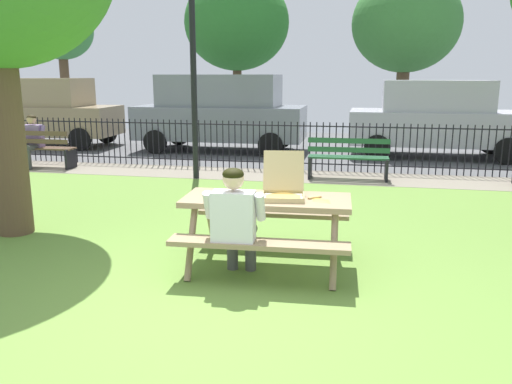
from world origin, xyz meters
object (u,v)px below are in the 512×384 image
object	(u,v)px
far_tree_left	(61,32)
far_tree_center	(406,24)
picnic_table_foreground	(267,213)
parked_car_far_left	(50,112)
pizza_slice_on_table	(320,200)
far_tree_midleft	(237,23)
pizza_box_open	(283,189)
parked_car_left	(220,111)
park_bench_center	(348,159)
person_on_park_bench	(31,139)
lamp_post_walkway	(193,55)
park_bench_left	(39,149)
parked_car_center	(437,118)
adult_at_table	(235,219)

from	to	relation	value
far_tree_left	far_tree_center	world-z (taller)	far_tree_center
picnic_table_foreground	parked_car_far_left	world-z (taller)	parked_car_far_left
pizza_slice_on_table	picnic_table_foreground	bearing A→B (deg)	178.03
far_tree_center	far_tree_midleft	bearing A→B (deg)	-180.00
pizza_box_open	parked_car_left	bearing A→B (deg)	109.55
pizza_slice_on_table	far_tree_midleft	world-z (taller)	far_tree_midleft
picnic_table_foreground	park_bench_center	xyz separation A→B (m)	(0.74, 5.09, -0.18)
park_bench_center	person_on_park_bench	size ratio (longest dim) A/B	1.35
pizza_slice_on_table	lamp_post_walkway	world-z (taller)	lamp_post_walkway
picnic_table_foreground	parked_car_left	xyz separation A→B (m)	(-2.84, 8.52, 0.50)
picnic_table_foreground	park_bench_left	distance (m)	8.01
picnic_table_foreground	park_bench_left	xyz separation A→B (m)	(-6.18, 5.09, -0.18)
lamp_post_walkway	parked_car_center	world-z (taller)	lamp_post_walkway
park_bench_center	parked_car_center	distance (m)	4.08
picnic_table_foreground	pizza_box_open	world-z (taller)	pizza_box_open
picnic_table_foreground	far_tree_midleft	distance (m)	15.42
lamp_post_walkway	parked_car_center	bearing A→B (deg)	37.08
picnic_table_foreground	parked_car_far_left	bearing A→B (deg)	133.31
pizza_box_open	pizza_slice_on_table	distance (m)	0.42
parked_car_far_left	parked_car_center	world-z (taller)	parked_car_far_left
pizza_box_open	parked_car_center	bearing A→B (deg)	72.36
park_bench_left	person_on_park_bench	bearing A→B (deg)	174.07
pizza_box_open	parked_car_left	world-z (taller)	parked_car_left
picnic_table_foreground	far_tree_center	world-z (taller)	far_tree_center
parked_car_far_left	parked_car_left	world-z (taller)	parked_car_left
parked_car_left	picnic_table_foreground	bearing A→B (deg)	-71.59
far_tree_left	far_tree_midleft	bearing A→B (deg)	0.00
park_bench_left	park_bench_center	bearing A→B (deg)	-0.00
far_tree_left	far_tree_midleft	distance (m)	7.34
adult_at_table	park_bench_left	world-z (taller)	adult_at_table
picnic_table_foreground	person_on_park_bench	distance (m)	8.16
parked_car_left	parked_car_center	xyz separation A→B (m)	(5.70, 0.00, -0.09)
lamp_post_walkway	far_tree_center	bearing A→B (deg)	64.72
picnic_table_foreground	lamp_post_walkway	xyz separation A→B (m)	(-2.30, 4.61, 1.85)
pizza_slice_on_table	far_tree_center	size ratio (longest dim) A/B	0.05
person_on_park_bench	parked_car_far_left	distance (m)	3.81
park_bench_center	lamp_post_walkway	xyz separation A→B (m)	(-3.05, -0.48, 2.03)
person_on_park_bench	far_tree_left	xyz separation A→B (m)	(-4.77, 9.44, 3.12)
picnic_table_foreground	parked_car_left	size ratio (longest dim) A/B	0.40
person_on_park_bench	far_tree_left	distance (m)	11.03
picnic_table_foreground	far_tree_left	xyz separation A→B (m)	(-11.14, 14.55, 3.18)
adult_at_table	parked_car_far_left	world-z (taller)	parked_car_far_left
park_bench_center	person_on_park_bench	distance (m)	7.11
park_bench_left	far_tree_left	world-z (taller)	far_tree_left
adult_at_table	picnic_table_foreground	bearing A→B (deg)	66.10
pizza_slice_on_table	park_bench_left	distance (m)	8.48
park_bench_left	parked_car_left	bearing A→B (deg)	45.71
adult_at_table	park_bench_left	xyz separation A→B (m)	(-5.95, 5.60, -0.24)
park_bench_left	parked_car_far_left	distance (m)	3.94
picnic_table_foreground	pizza_slice_on_table	bearing A→B (deg)	-1.97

